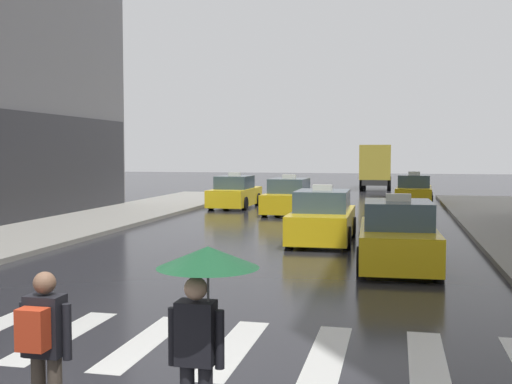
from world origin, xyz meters
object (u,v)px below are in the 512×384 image
object	(u,v)px
taxi_fourth	(235,193)
taxi_fifth	(414,192)
taxi_lead	(398,237)
pedestrian_with_backpack	(44,341)
pedestrian_with_umbrella	(204,291)
box_truck	(376,165)
taxi_third	(289,198)
taxi_second	(323,219)

from	to	relation	value
taxi_fourth	taxi_fifth	size ratio (longest dim) A/B	0.99
taxi_lead	taxi_fifth	xyz separation A→B (m)	(0.86, 18.50, 0.00)
pedestrian_with_backpack	pedestrian_with_umbrella	bearing A→B (deg)	4.32
box_truck	taxi_fifth	bearing A→B (deg)	-80.27
pedestrian_with_umbrella	pedestrian_with_backpack	bearing A→B (deg)	-175.68
taxi_lead	taxi_fifth	world-z (taller)	same
taxi_fifth	taxi_lead	bearing A→B (deg)	-92.67
taxi_third	taxi_lead	bearing A→B (deg)	-68.97
box_truck	taxi_lead	bearing A→B (deg)	-87.22
taxi_lead	taxi_fourth	bearing A→B (deg)	118.10
taxi_third	taxi_fifth	size ratio (longest dim) A/B	1.00
taxi_fifth	taxi_second	bearing A→B (deg)	-102.21
taxi_lead	pedestrian_with_backpack	size ratio (longest dim) A/B	2.79
taxi_fifth	pedestrian_with_backpack	world-z (taller)	taxi_fifth
taxi_lead	taxi_second	distance (m)	4.51
taxi_third	taxi_fifth	world-z (taller)	same
taxi_second	box_truck	world-z (taller)	box_truck
taxi_fourth	taxi_third	bearing A→B (deg)	-38.22
pedestrian_with_backpack	taxi_second	bearing A→B (deg)	85.70
box_truck	taxi_fourth	bearing A→B (deg)	-110.07
taxi_third	taxi_fourth	size ratio (longest dim) A/B	1.01
taxi_second	pedestrian_with_umbrella	distance (m)	14.14
pedestrian_with_umbrella	taxi_second	bearing A→B (deg)	92.11
taxi_third	taxi_fifth	xyz separation A→B (m)	(5.69, 5.94, 0.00)
taxi_fifth	pedestrian_with_backpack	size ratio (longest dim) A/B	2.79
pedestrian_with_umbrella	pedestrian_with_backpack	distance (m)	1.69
taxi_third	taxi_fourth	bearing A→B (deg)	141.78
taxi_lead	pedestrian_with_umbrella	world-z (taller)	pedestrian_with_umbrella
taxi_lead	taxi_fourth	xyz separation A→B (m)	(-8.07, 15.11, 0.00)
box_truck	taxi_second	bearing A→B (deg)	-91.40
taxi_second	taxi_fourth	distance (m)	12.63
pedestrian_with_backpack	taxi_fourth	bearing A→B (deg)	100.46
taxi_second	pedestrian_with_backpack	world-z (taller)	taxi_second
taxi_third	taxi_fourth	xyz separation A→B (m)	(-3.24, 2.55, 0.00)
taxi_second	taxi_fourth	world-z (taller)	same
box_truck	pedestrian_with_backpack	size ratio (longest dim) A/B	4.58
taxi_second	taxi_fifth	xyz separation A→B (m)	(3.17, 14.62, 0.00)
taxi_third	taxi_fifth	bearing A→B (deg)	46.20
taxi_second	pedestrian_with_umbrella	bearing A→B (deg)	-87.89
taxi_third	pedestrian_with_umbrella	bearing A→B (deg)	-82.38
taxi_fifth	pedestrian_with_umbrella	xyz separation A→B (m)	(-2.65, -28.73, 0.79)
taxi_second	taxi_lead	bearing A→B (deg)	-59.29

